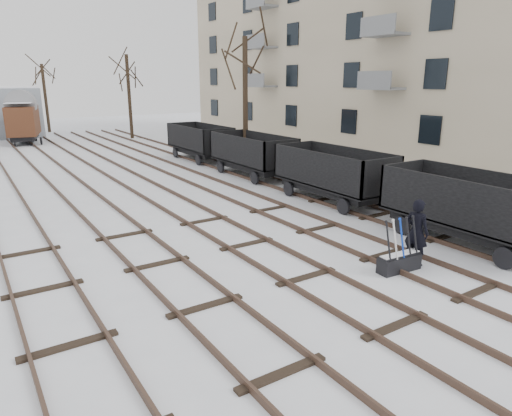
{
  "coord_description": "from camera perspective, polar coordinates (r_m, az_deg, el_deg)",
  "views": [
    {
      "loc": [
        -7.22,
        -8.65,
        5.08
      ],
      "look_at": [
        0.31,
        2.93,
        1.2
      ],
      "focal_mm": 32.0,
      "sensor_mm": 36.0,
      "label": 1
    }
  ],
  "objects": [
    {
      "name": "tree_near",
      "position": [
        27.21,
        -1.35,
        12.84
      ],
      "size": [
        0.3,
        0.3,
        7.46
      ],
      "primitive_type": "cylinder",
      "color": "black",
      "rests_on": "ground"
    },
    {
      "name": "tracks",
      "position": [
        23.99,
        -14.78,
        3.12
      ],
      "size": [
        13.9,
        52.0,
        0.16
      ],
      "color": "black",
      "rests_on": "ground"
    },
    {
      "name": "tree_far_right",
      "position": [
        43.16,
        -15.55,
        13.21
      ],
      "size": [
        0.3,
        0.3,
        7.25
      ],
      "primitive_type": "cylinder",
      "color": "black",
      "rests_on": "ground"
    },
    {
      "name": "freight_wagon_a",
      "position": [
        15.96,
        25.15,
        -1.15
      ],
      "size": [
        2.21,
        5.54,
        2.26
      ],
      "color": "black",
      "rests_on": "ground"
    },
    {
      "name": "freight_wagon_c",
      "position": [
        24.91,
        -0.45,
        5.95
      ],
      "size": [
        2.21,
        5.54,
        2.26
      ],
      "color": "black",
      "rests_on": "ground"
    },
    {
      "name": "freight_wagon_d",
      "position": [
        30.44,
        -7.01,
        7.61
      ],
      "size": [
        2.21,
        5.54,
        2.26
      ],
      "color": "black",
      "rests_on": "ground"
    },
    {
      "name": "ground",
      "position": [
        12.36,
        6.3,
        -8.68
      ],
      "size": [
        120.0,
        120.0,
        0.0
      ],
      "primitive_type": "plane",
      "color": "white",
      "rests_on": "ground"
    },
    {
      "name": "ground_frame",
      "position": [
        13.2,
        17.48,
        -6.37
      ],
      "size": [
        1.32,
        0.51,
        1.49
      ],
      "rotation": [
        0.0,
        0.0,
        -0.07
      ],
      "color": "black",
      "rests_on": "ground"
    },
    {
      "name": "apartment_block",
      "position": [
        35.5,
        18.21,
        19.75
      ],
      "size": [
        10.12,
        45.0,
        16.1
      ],
      "color": "beige",
      "rests_on": "ground"
    },
    {
      "name": "tree_far_left",
      "position": [
        51.21,
        -24.81,
        12.31
      ],
      "size": [
        0.3,
        0.3,
        6.62
      ],
      "primitive_type": "cylinder",
      "color": "black",
      "rests_on": "ground"
    },
    {
      "name": "freight_wagon_b",
      "position": [
        19.92,
        9.54,
        3.26
      ],
      "size": [
        2.21,
        5.54,
        2.26
      ],
      "color": "black",
      "rests_on": "ground"
    },
    {
      "name": "worker",
      "position": [
        13.59,
        19.42,
        -2.86
      ],
      "size": [
        0.58,
        0.77,
        1.93
      ],
      "primitive_type": "imported",
      "rotation": [
        0.0,
        0.0,
        1.75
      ],
      "color": "black",
      "rests_on": "ground"
    },
    {
      "name": "box_van_wagon",
      "position": [
        42.57,
        -27.12,
        9.81
      ],
      "size": [
        3.3,
        4.84,
        3.37
      ],
      "rotation": [
        0.0,
        0.0,
        -0.24
      ],
      "color": "black",
      "rests_on": "ground"
    }
  ]
}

